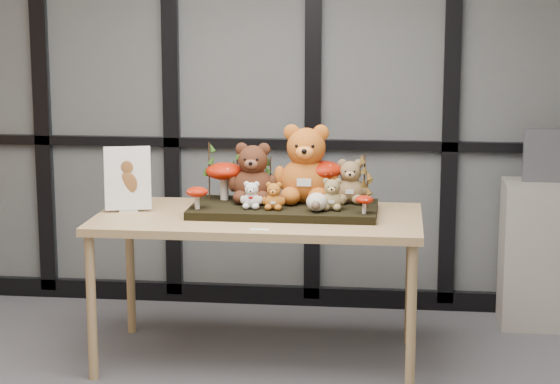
# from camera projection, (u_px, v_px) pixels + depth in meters

# --- Properties ---
(room_shell) EXTENTS (5.00, 5.00, 5.00)m
(room_shell) POSITION_uv_depth(u_px,v_px,m) (142.00, 69.00, 3.88)
(room_shell) COLOR #A9A7A0
(room_shell) RESTS_ON floor
(glass_partition) EXTENTS (4.90, 0.06, 2.78)m
(glass_partition) POSITION_uv_depth(u_px,v_px,m) (242.00, 85.00, 6.34)
(glass_partition) COLOR #2D383F
(glass_partition) RESTS_ON floor
(display_table) EXTENTS (1.73, 0.87, 0.81)m
(display_table) POSITION_uv_depth(u_px,v_px,m) (259.00, 227.00, 5.41)
(display_table) COLOR tan
(display_table) RESTS_ON floor
(diorama_tray) EXTENTS (1.00, 0.50, 0.04)m
(diorama_tray) POSITION_uv_depth(u_px,v_px,m) (284.00, 209.00, 5.44)
(diorama_tray) COLOR black
(diorama_tray) RESTS_ON display_table
(bear_pooh_yellow) EXTENTS (0.36, 0.32, 0.47)m
(bear_pooh_yellow) POSITION_uv_depth(u_px,v_px,m) (306.00, 159.00, 5.50)
(bear_pooh_yellow) COLOR #C35F1B
(bear_pooh_yellow) RESTS_ON diorama_tray
(bear_brown_medium) EXTENTS (0.27, 0.25, 0.36)m
(bear_brown_medium) POSITION_uv_depth(u_px,v_px,m) (253.00, 169.00, 5.51)
(bear_brown_medium) COLOR #4C2615
(bear_brown_medium) RESTS_ON diorama_tray
(bear_tan_back) EXTENTS (0.20, 0.18, 0.26)m
(bear_tan_back) POSITION_uv_depth(u_px,v_px,m) (350.00, 179.00, 5.50)
(bear_tan_back) COLOR olive
(bear_tan_back) RESTS_ON diorama_tray
(bear_small_yellow) EXTENTS (0.12, 0.11, 0.16)m
(bear_small_yellow) POSITION_uv_depth(u_px,v_px,m) (274.00, 194.00, 5.32)
(bear_small_yellow) COLOR #C0681D
(bear_small_yellow) RESTS_ON diorama_tray
(bear_white_bow) EXTENTS (0.12, 0.11, 0.16)m
(bear_white_bow) POSITION_uv_depth(u_px,v_px,m) (252.00, 193.00, 5.35)
(bear_white_bow) COLOR white
(bear_white_bow) RESTS_ON diorama_tray
(bear_beige_small) EXTENTS (0.14, 0.13, 0.18)m
(bear_beige_small) POSITION_uv_depth(u_px,v_px,m) (332.00, 192.00, 5.32)
(bear_beige_small) COLOR #96804F
(bear_beige_small) RESTS_ON diorama_tray
(plush_cream_hedgehog) EXTENTS (0.08, 0.08, 0.11)m
(plush_cream_hedgehog) POSITION_uv_depth(u_px,v_px,m) (317.00, 201.00, 5.28)
(plush_cream_hedgehog) COLOR white
(plush_cream_hedgehog) RESTS_ON diorama_tray
(mushroom_back_left) EXTENTS (0.20, 0.20, 0.23)m
(mushroom_back_left) POSITION_uv_depth(u_px,v_px,m) (224.00, 179.00, 5.58)
(mushroom_back_left) COLOR #A61805
(mushroom_back_left) RESTS_ON diorama_tray
(mushroom_back_right) EXTENTS (0.22, 0.22, 0.25)m
(mushroom_back_right) POSITION_uv_depth(u_px,v_px,m) (322.00, 179.00, 5.53)
(mushroom_back_right) COLOR #A61805
(mushroom_back_right) RESTS_ON diorama_tray
(mushroom_front_left) EXTENTS (0.12, 0.12, 0.13)m
(mushroom_front_left) POSITION_uv_depth(u_px,v_px,m) (197.00, 197.00, 5.34)
(mushroom_front_left) COLOR #A61805
(mushroom_front_left) RESTS_ON diorama_tray
(mushroom_front_right) EXTENTS (0.09, 0.09, 0.10)m
(mushroom_front_right) POSITION_uv_depth(u_px,v_px,m) (364.00, 204.00, 5.22)
(mushroom_front_right) COLOR #A61805
(mushroom_front_right) RESTS_ON diorama_tray
(sprig_green_far_left) EXTENTS (0.05, 0.05, 0.32)m
(sprig_green_far_left) POSITION_uv_depth(u_px,v_px,m) (209.00, 171.00, 5.59)
(sprig_green_far_left) COLOR #10390D
(sprig_green_far_left) RESTS_ON diorama_tray
(sprig_green_mid_left) EXTENTS (0.05, 0.05, 0.27)m
(sprig_green_mid_left) POSITION_uv_depth(u_px,v_px,m) (237.00, 174.00, 5.63)
(sprig_green_mid_left) COLOR #10390D
(sprig_green_mid_left) RESTS_ON diorama_tray
(sprig_dry_far_right) EXTENTS (0.05, 0.05, 0.27)m
(sprig_dry_far_right) POSITION_uv_depth(u_px,v_px,m) (364.00, 179.00, 5.47)
(sprig_dry_far_right) COLOR brown
(sprig_dry_far_right) RESTS_ON diorama_tray
(sprig_dry_mid_right) EXTENTS (0.05, 0.05, 0.20)m
(sprig_dry_mid_right) POSITION_uv_depth(u_px,v_px,m) (367.00, 190.00, 5.35)
(sprig_dry_mid_right) COLOR brown
(sprig_dry_mid_right) RESTS_ON diorama_tray
(sprig_green_centre) EXTENTS (0.05, 0.05, 0.23)m
(sprig_green_centre) POSITION_uv_depth(u_px,v_px,m) (270.00, 177.00, 5.62)
(sprig_green_centre) COLOR #10390D
(sprig_green_centre) RESTS_ON diorama_tray
(sign_holder) EXTENTS (0.26, 0.12, 0.35)m
(sign_holder) POSITION_uv_depth(u_px,v_px,m) (128.00, 181.00, 5.47)
(sign_holder) COLOR silver
(sign_holder) RESTS_ON display_table
(label_card) EXTENTS (0.10, 0.03, 0.00)m
(label_card) POSITION_uv_depth(u_px,v_px,m) (260.00, 230.00, 5.05)
(label_card) COLOR white
(label_card) RESTS_ON display_table
(cabinet) EXTENTS (0.66, 0.38, 0.88)m
(cabinet) POSITION_uv_depth(u_px,v_px,m) (557.00, 255.00, 6.07)
(cabinet) COLOR #9B948A
(cabinet) RESTS_ON floor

